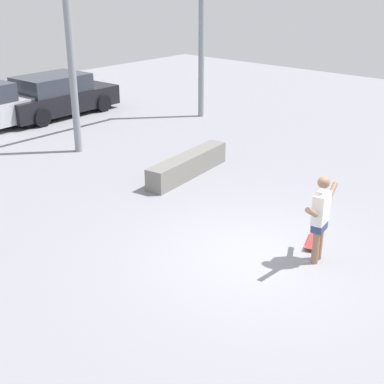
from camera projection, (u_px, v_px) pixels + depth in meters
name	position (u px, v px, depth m)	size (l,w,h in m)	color
ground_plane	(255.00, 257.00, 9.50)	(36.00, 36.00, 0.00)	gray
skateboarder	(320.00, 216.00, 9.05)	(1.39, 0.31, 1.58)	#8C664C
skateboard	(314.00, 240.00, 9.96)	(0.82, 0.47, 0.08)	red
grind_box	(188.00, 165.00, 13.21)	(2.85, 0.47, 0.53)	slate
canopy_support_right	(143.00, 22.00, 15.69)	(5.52, 0.20, 5.41)	gray
parked_car_black	(56.00, 96.00, 18.68)	(4.38, 2.09, 1.41)	black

